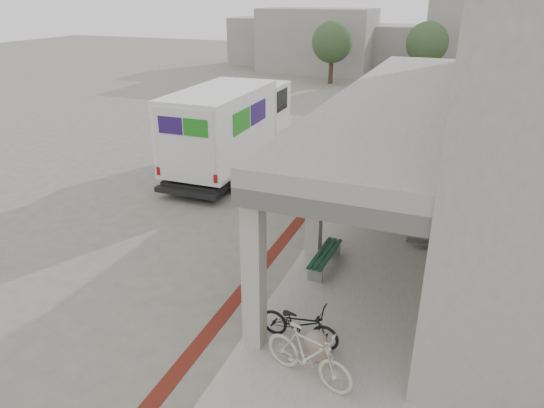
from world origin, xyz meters
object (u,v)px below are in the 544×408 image
at_px(utility_cabinet, 435,206).
at_px(bicycle_cream, 309,355).
at_px(fedex_truck, 232,126).
at_px(bench, 325,257).
at_px(bicycle_black, 299,323).

bearing_deg(utility_cabinet, bicycle_cream, -108.96).
bearing_deg(fedex_truck, bicycle_cream, -58.84).
xyz_separation_m(fedex_truck, bench, (5.80, -6.43, -1.41)).
xyz_separation_m(bench, utility_cabinet, (2.40, 3.94, 0.21)).
bearing_deg(fedex_truck, bicycle_black, -58.40).
distance_m(utility_cabinet, bicycle_black, 7.29).
bearing_deg(bench, utility_cabinet, 60.95).
relative_size(fedex_truck, bicycle_cream, 4.36).
bearing_deg(bicycle_black, fedex_truck, 37.19).
distance_m(bench, bicycle_black, 3.08).
relative_size(utility_cabinet, bicycle_cream, 0.55).
distance_m(utility_cabinet, bicycle_cream, 8.09).
bearing_deg(bicycle_black, utility_cabinet, -12.14).
height_order(bench, bicycle_cream, bicycle_cream).
relative_size(fedex_truck, bench, 4.50).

